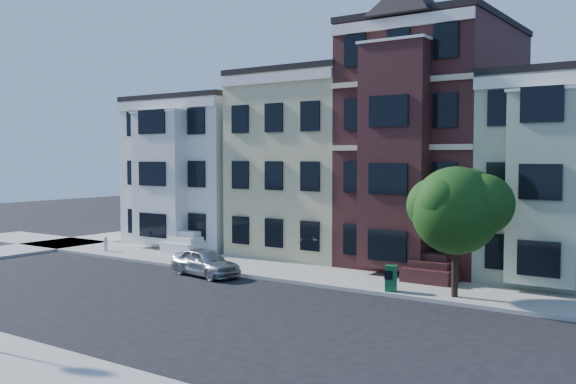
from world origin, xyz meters
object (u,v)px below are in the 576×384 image
Objects in this scene: parked_car at (205,262)px; fire_hydrant at (106,245)px; street_tree at (456,216)px; newspaper_box at (391,278)px.

parked_car reaches higher than fire_hydrant.
street_tree is 1.63× the size of parked_car.
newspaper_box is (8.92, 1.24, 0.02)m from parked_car.
street_tree reaches higher than newspaper_box.
parked_car is 5.96× the size of fire_hydrant.
street_tree is 11.83m from parked_car.
newspaper_box reaches higher than fire_hydrant.
street_tree is at bearing -11.96° from newspaper_box.
parked_car is at bearing -171.60° from street_tree.
parked_car is at bearing -11.70° from fire_hydrant.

